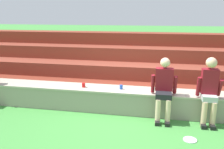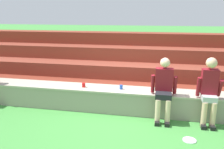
{
  "view_description": "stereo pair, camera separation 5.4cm",
  "coord_description": "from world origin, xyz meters",
  "views": [
    {
      "loc": [
        0.66,
        -5.01,
        2.32
      ],
      "look_at": [
        -0.37,
        0.29,
        0.9
      ],
      "focal_mm": 37.84,
      "sensor_mm": 36.0,
      "label": 1
    },
    {
      "loc": [
        0.71,
        -5.0,
        2.32
      ],
      "look_at": [
        -0.37,
        0.29,
        0.9
      ],
      "focal_mm": 37.84,
      "sensor_mm": 36.0,
      "label": 2
    }
  ],
  "objects": [
    {
      "name": "frisbee",
      "position": [
        1.34,
        -0.84,
        0.01
      ],
      "size": [
        0.25,
        0.25,
        0.02
      ],
      "primitive_type": "cylinder",
      "color": "white",
      "rests_on": "ground"
    },
    {
      "name": "person_right_of_center",
      "position": [
        1.76,
        -0.04,
        0.78
      ],
      "size": [
        0.5,
        0.51,
        1.44
      ],
      "color": "#DBAD89",
      "rests_on": "ground"
    },
    {
      "name": "plastic_cup_right_end",
      "position": [
        -1.07,
        0.25,
        0.61
      ],
      "size": [
        0.08,
        0.08,
        0.11
      ],
      "primitive_type": "cylinder",
      "color": "red",
      "rests_on": "stone_seating_wall"
    },
    {
      "name": "person_center",
      "position": [
        0.83,
        -0.01,
        0.75
      ],
      "size": [
        0.56,
        0.59,
        1.38
      ],
      "color": "beige",
      "rests_on": "ground"
    },
    {
      "name": "brick_bleachers",
      "position": [
        0.0,
        2.58,
        0.62
      ],
      "size": [
        12.19,
        2.96,
        1.65
      ],
      "color": "maroon",
      "rests_on": "ground"
    },
    {
      "name": "plastic_cup_middle",
      "position": [
        -0.15,
        0.28,
        0.61
      ],
      "size": [
        0.08,
        0.08,
        0.1
      ],
      "primitive_type": "cylinder",
      "color": "blue",
      "rests_on": "stone_seating_wall"
    },
    {
      "name": "stone_seating_wall",
      "position": [
        0.0,
        0.29,
        0.29
      ],
      "size": [
        9.79,
        0.62,
        0.56
      ],
      "color": "gray",
      "rests_on": "ground"
    },
    {
      "name": "ground_plane",
      "position": [
        0.0,
        0.0,
        0.0
      ],
      "size": [
        80.0,
        80.0,
        0.0
      ],
      "primitive_type": "plane",
      "color": "#428E3D"
    }
  ]
}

